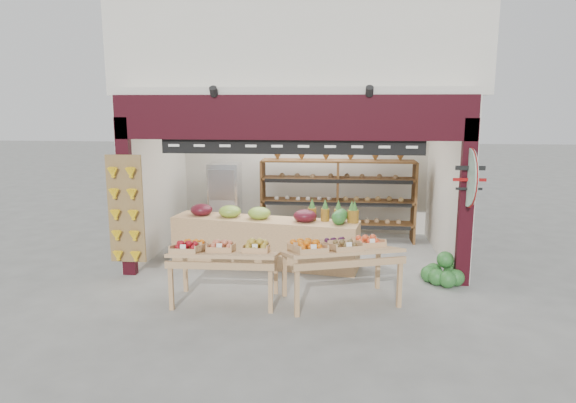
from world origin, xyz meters
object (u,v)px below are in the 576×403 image
Objects in this scene: cardboard_stack at (231,240)px; display_table_right at (336,249)px; back_shelving at (338,182)px; watermelon_pile at (443,273)px; mid_counter at (264,239)px; display_table_left at (219,252)px; refrigerator at (225,201)px.

cardboard_stack is 3.16m from display_table_right.
back_shelving is 3.26m from watermelon_pile.
display_table_right is at bearing -52.21° from mid_counter.
display_table_left is 0.85× the size of display_table_right.
watermelon_pile is at bearing -20.43° from cardboard_stack.
mid_counter is at bearing -125.24° from back_shelving.
refrigerator is 4.84m from watermelon_pile.
back_shelving reaches higher than watermelon_pile.
cardboard_stack is (-2.06, -1.16, -1.00)m from back_shelving.
refrigerator is 4.16m from display_table_right.
refrigerator is at bearing 148.90° from watermelon_pile.
back_shelving is at bearing 54.76° from mid_counter.
back_shelving is 4.03m from display_table_left.
mid_counter is 2.13m from display_table_right.
cardboard_stack is at bearing 159.57° from watermelon_pile.
display_table_right is (2.05, -2.35, 0.56)m from cardboard_stack.
refrigerator is at bearing -177.91° from back_shelving.
display_table_left is at bearing -103.23° from mid_counter.
watermelon_pile is at bearing 17.02° from display_table_left.
mid_counter is at bearing 76.77° from display_table_left.
display_table_left is 3.63m from watermelon_pile.
refrigerator is 1.06× the size of display_table_left.
mid_counter is at bearing -59.53° from refrigerator.
display_table_right is 2.06m from watermelon_pile.
watermelon_pile is at bearing -32.45° from refrigerator.
display_table_right is (-0.01, -3.51, -0.44)m from back_shelving.
refrigerator reaches higher than cardboard_stack.
display_table_left is (0.67, -3.53, -0.08)m from refrigerator.
refrigerator is at bearing 124.83° from display_table_right.
back_shelving is 1.98× the size of refrigerator.
watermelon_pile is at bearing -13.43° from mid_counter.
refrigerator reaches higher than display_table_left.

